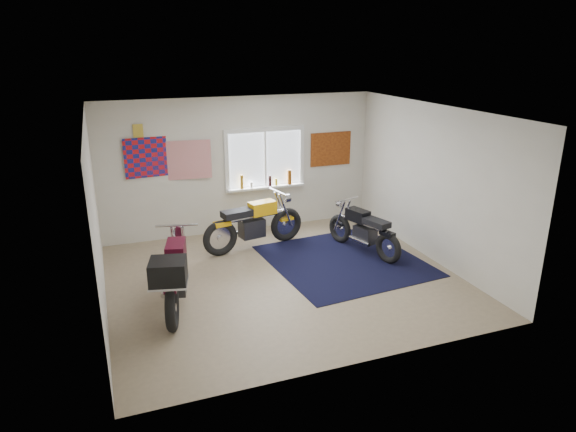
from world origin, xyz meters
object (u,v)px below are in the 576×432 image
object	(u,v)px
yellow_triumph	(254,225)
black_chrome_bike	(364,231)
maroon_tourer	(175,275)
navy_rug	(344,260)

from	to	relation	value
yellow_triumph	black_chrome_bike	bearing A→B (deg)	-37.85
yellow_triumph	black_chrome_bike	world-z (taller)	yellow_triumph
black_chrome_bike	maroon_tourer	distance (m)	3.68
navy_rug	yellow_triumph	distance (m)	1.81
yellow_triumph	black_chrome_bike	size ratio (longest dim) A/B	1.17
navy_rug	maroon_tourer	xyz separation A→B (m)	(-3.05, -0.72, 0.55)
navy_rug	maroon_tourer	size ratio (longest dim) A/B	1.24
yellow_triumph	black_chrome_bike	distance (m)	2.02
maroon_tourer	yellow_triumph	bearing A→B (deg)	-28.96
yellow_triumph	black_chrome_bike	xyz separation A→B (m)	(1.81, -0.90, -0.05)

